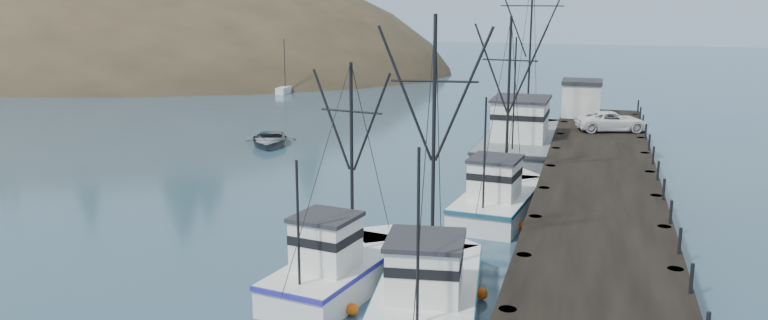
# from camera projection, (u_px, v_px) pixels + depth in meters

# --- Properties ---
(ground) EXTENTS (400.00, 400.00, 0.00)m
(ground) POSITION_uv_depth(u_px,v_px,m) (231.00, 283.00, 29.88)
(ground) COLOR #29455C
(ground) RESTS_ON ground
(pier) EXTENTS (6.00, 44.00, 2.00)m
(pier) POSITION_uv_depth(u_px,v_px,m) (599.00, 174.00, 40.76)
(pier) COLOR black
(pier) RESTS_ON ground
(headland) EXTENTS (134.80, 78.00, 51.00)m
(headland) POSITION_uv_depth(u_px,v_px,m) (45.00, 90.00, 124.72)
(headland) COLOR #382D1E
(headland) RESTS_ON ground
(distant_ridge) EXTENTS (360.00, 40.00, 26.00)m
(distant_ridge) POSITION_uv_depth(u_px,v_px,m) (585.00, 39.00, 186.68)
(distant_ridge) COLOR #9EB2C6
(distant_ridge) RESTS_ON ground
(distant_ridge_far) EXTENTS (180.00, 25.00, 18.00)m
(distant_ridge_far) POSITION_uv_depth(u_px,v_px,m) (406.00, 33.00, 214.17)
(distant_ridge_far) COLOR silver
(distant_ridge_far) RESTS_ON ground
(moored_sailboats) EXTENTS (18.60, 13.20, 6.35)m
(moored_sailboats) POSITION_uv_depth(u_px,v_px,m) (216.00, 82.00, 93.93)
(moored_sailboats) COLOR white
(moored_sailboats) RESTS_ON ground
(trawler_near) EXTENTS (4.59, 10.84, 10.99)m
(trawler_near) POSITION_uv_depth(u_px,v_px,m) (429.00, 290.00, 27.09)
(trawler_near) COLOR white
(trawler_near) RESTS_ON ground
(trawler_mid) EXTENTS (4.28, 8.94, 9.13)m
(trawler_mid) POSITION_uv_depth(u_px,v_px,m) (343.00, 268.00, 29.30)
(trawler_mid) COLOR white
(trawler_mid) RESTS_ON ground
(trawler_far) EXTENTS (4.24, 10.20, 10.53)m
(trawler_far) POSITION_uv_depth(u_px,v_px,m) (501.00, 198.00, 39.19)
(trawler_far) COLOR white
(trawler_far) RESTS_ON ground
(work_vessel) EXTENTS (5.26, 16.47, 13.68)m
(work_vessel) POSITION_uv_depth(u_px,v_px,m) (523.00, 142.00, 51.99)
(work_vessel) COLOR slate
(work_vessel) RESTS_ON ground
(pier_shed) EXTENTS (3.00, 3.20, 2.80)m
(pier_shed) POSITION_uv_depth(u_px,v_px,m) (581.00, 98.00, 57.67)
(pier_shed) COLOR silver
(pier_shed) RESTS_ON pier
(pickup_truck) EXTENTS (5.33, 3.60, 1.36)m
(pickup_truck) POSITION_uv_depth(u_px,v_px,m) (612.00, 121.00, 51.58)
(pickup_truck) COLOR white
(pickup_truck) RESTS_ON pier
(motorboat) EXTENTS (5.65, 6.63, 1.16)m
(motorboat) POSITION_uv_depth(u_px,v_px,m) (269.00, 145.00, 57.01)
(motorboat) COLOR #595D63
(motorboat) RESTS_ON ground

